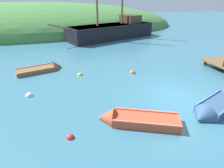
{
  "coord_description": "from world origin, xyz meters",
  "views": [
    {
      "loc": [
        -6.42,
        -7.86,
        5.32
      ],
      "look_at": [
        -3.24,
        2.4,
        0.22
      ],
      "focal_mm": 29.26,
      "sensor_mm": 36.0,
      "label": 1
    }
  ],
  "objects_px": {
    "sailing_ship": "(112,33)",
    "rowboat_portside": "(133,120)",
    "buoy_orange": "(133,73)",
    "buoy_yellow": "(80,75)",
    "rowboat_outer_left": "(44,69)",
    "buoy_red": "(70,138)",
    "buoy_white": "(29,96)",
    "rowboat_near_dock": "(213,109)"
  },
  "relations": [
    {
      "from": "buoy_white",
      "to": "buoy_orange",
      "type": "bearing_deg",
      "value": 11.91
    },
    {
      "from": "rowboat_outer_left",
      "to": "buoy_yellow",
      "type": "relative_size",
      "value": 9.52
    },
    {
      "from": "rowboat_portside",
      "to": "buoy_yellow",
      "type": "relative_size",
      "value": 9.98
    },
    {
      "from": "rowboat_portside",
      "to": "sailing_ship",
      "type": "bearing_deg",
      "value": -78.71
    },
    {
      "from": "rowboat_outer_left",
      "to": "rowboat_portside",
      "type": "bearing_deg",
      "value": -77.93
    },
    {
      "from": "buoy_white",
      "to": "buoy_yellow",
      "type": "height_order",
      "value": "buoy_white"
    },
    {
      "from": "buoy_orange",
      "to": "buoy_yellow",
      "type": "height_order",
      "value": "buoy_orange"
    },
    {
      "from": "rowboat_outer_left",
      "to": "buoy_yellow",
      "type": "distance_m",
      "value": 3.22
    },
    {
      "from": "buoy_red",
      "to": "buoy_yellow",
      "type": "distance_m",
      "value": 6.86
    },
    {
      "from": "rowboat_portside",
      "to": "buoy_white",
      "type": "relative_size",
      "value": 8.83
    },
    {
      "from": "rowboat_near_dock",
      "to": "sailing_ship",
      "type": "bearing_deg",
      "value": -112.72
    },
    {
      "from": "sailing_ship",
      "to": "buoy_red",
      "type": "relative_size",
      "value": 45.57
    },
    {
      "from": "rowboat_portside",
      "to": "buoy_orange",
      "type": "distance_m",
      "value": 6.26
    },
    {
      "from": "sailing_ship",
      "to": "buoy_red",
      "type": "height_order",
      "value": "sailing_ship"
    },
    {
      "from": "rowboat_outer_left",
      "to": "rowboat_portside",
      "type": "distance_m",
      "value": 9.41
    },
    {
      "from": "rowboat_near_dock",
      "to": "buoy_white",
      "type": "bearing_deg",
      "value": -47.35
    },
    {
      "from": "rowboat_near_dock",
      "to": "rowboat_portside",
      "type": "xyz_separation_m",
      "value": [
        -4.28,
        0.37,
        -0.01
      ]
    },
    {
      "from": "buoy_white",
      "to": "buoy_yellow",
      "type": "relative_size",
      "value": 1.13
    },
    {
      "from": "sailing_ship",
      "to": "rowboat_near_dock",
      "type": "height_order",
      "value": "sailing_ship"
    },
    {
      "from": "buoy_yellow",
      "to": "buoy_orange",
      "type": "bearing_deg",
      "value": -11.23
    },
    {
      "from": "rowboat_outer_left",
      "to": "buoy_red",
      "type": "relative_size",
      "value": 11.11
    },
    {
      "from": "rowboat_outer_left",
      "to": "buoy_red",
      "type": "height_order",
      "value": "rowboat_outer_left"
    },
    {
      "from": "buoy_red",
      "to": "rowboat_near_dock",
      "type": "bearing_deg",
      "value": -1.64
    },
    {
      "from": "rowboat_outer_left",
      "to": "buoy_yellow",
      "type": "bearing_deg",
      "value": -49.89
    },
    {
      "from": "buoy_white",
      "to": "rowboat_portside",
      "type": "bearing_deg",
      "value": -40.67
    },
    {
      "from": "buoy_orange",
      "to": "buoy_yellow",
      "type": "bearing_deg",
      "value": 168.77
    },
    {
      "from": "rowboat_outer_left",
      "to": "rowboat_portside",
      "type": "xyz_separation_m",
      "value": [
        4.16,
        -8.44,
        0.04
      ]
    },
    {
      "from": "sailing_ship",
      "to": "rowboat_portside",
      "type": "bearing_deg",
      "value": 56.61
    },
    {
      "from": "sailing_ship",
      "to": "rowboat_outer_left",
      "type": "height_order",
      "value": "sailing_ship"
    },
    {
      "from": "rowboat_portside",
      "to": "buoy_yellow",
      "type": "height_order",
      "value": "rowboat_portside"
    },
    {
      "from": "buoy_red",
      "to": "buoy_orange",
      "type": "distance_m",
      "value": 7.99
    },
    {
      "from": "sailing_ship",
      "to": "buoy_yellow",
      "type": "relative_size",
      "value": 39.05
    },
    {
      "from": "rowboat_outer_left",
      "to": "buoy_orange",
      "type": "bearing_deg",
      "value": -36.21
    },
    {
      "from": "buoy_red",
      "to": "buoy_yellow",
      "type": "xyz_separation_m",
      "value": [
        1.37,
        6.72,
        0.0
      ]
    },
    {
      "from": "buoy_orange",
      "to": "buoy_white",
      "type": "relative_size",
      "value": 0.99
    },
    {
      "from": "sailing_ship",
      "to": "buoy_yellow",
      "type": "xyz_separation_m",
      "value": [
        -6.48,
        -12.6,
        -0.74
      ]
    },
    {
      "from": "rowboat_near_dock",
      "to": "buoy_yellow",
      "type": "distance_m",
      "value": 9.06
    },
    {
      "from": "buoy_red",
      "to": "buoy_orange",
      "type": "bearing_deg",
      "value": 47.96
    },
    {
      "from": "rowboat_outer_left",
      "to": "buoy_yellow",
      "type": "height_order",
      "value": "rowboat_outer_left"
    },
    {
      "from": "rowboat_near_dock",
      "to": "buoy_white",
      "type": "height_order",
      "value": "rowboat_near_dock"
    },
    {
      "from": "rowboat_outer_left",
      "to": "rowboat_portside",
      "type": "relative_size",
      "value": 0.95
    },
    {
      "from": "rowboat_outer_left",
      "to": "buoy_white",
      "type": "height_order",
      "value": "rowboat_outer_left"
    }
  ]
}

